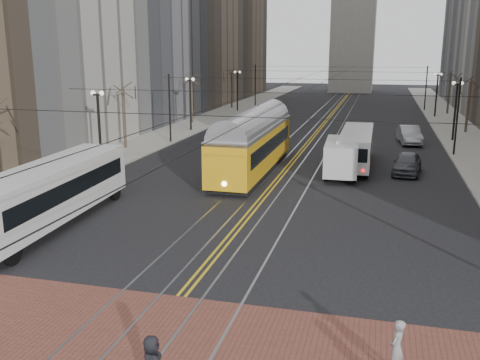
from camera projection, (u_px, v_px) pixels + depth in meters
The scene contains 16 objects.
ground at pixel (190, 285), 20.53m from camera, with size 260.00×260.00×0.00m, color black.
sidewalk_left at pixel (200, 122), 66.50m from camera, with size 5.00×140.00×0.15m, color gray.
sidewalk_right at pixel (457, 131), 59.07m from camera, with size 5.00×140.00×0.15m, color gray.
crosswalk_band at pixel (147, 338), 16.77m from camera, with size 25.00×6.00×0.01m, color brown.
streetcar_rails at pixel (321, 127), 62.80m from camera, with size 4.80×130.00×0.02m, color gray.
centre_lines at pixel (321, 127), 62.80m from camera, with size 0.42×130.00×0.01m, color gold.
lamp_posts at pixel (302, 120), 46.87m from camera, with size 27.60×57.20×5.60m.
street_trees at pixel (311, 112), 52.98m from camera, with size 31.68×53.28×5.60m.
trolley_wires at pixel (311, 103), 52.36m from camera, with size 25.96×120.00×6.60m.
transit_bus at pixel (50, 196), 27.24m from camera, with size 2.64×12.66×3.16m, color silver.
streetcar at pixel (253, 147), 39.40m from camera, with size 2.84×15.30×3.61m, color gold.
rear_bus at pixel (356, 149), 41.38m from camera, with size 2.29×10.52×2.74m, color silver.
cargo_van at pixel (341, 159), 37.89m from camera, with size 2.23×5.80×2.56m, color #BDBDBD.
sedan_grey at pixel (407, 163), 38.84m from camera, with size 1.86×4.62×1.57m, color #404348.
sedan_silver at pixel (409, 135), 51.39m from camera, with size 1.79×5.14×1.69m, color #94969B.
pedestrian_b at pixel (397, 348), 14.67m from camera, with size 0.60×0.40×1.65m, color gray.
Camera 1 is at (6.68, -17.87, 8.80)m, focal length 40.00 mm.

